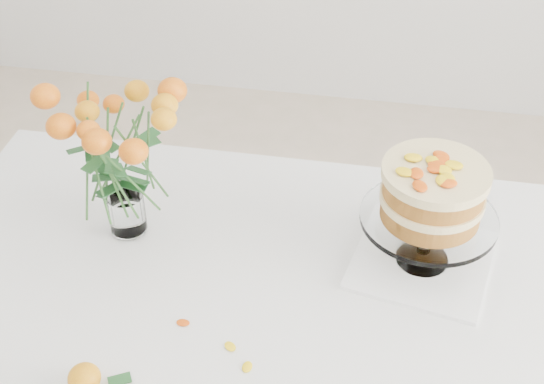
{
  "coord_description": "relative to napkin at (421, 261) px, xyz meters",
  "views": [
    {
      "loc": [
        0.21,
        -1.01,
        1.84
      ],
      "look_at": [
        0.01,
        0.14,
        0.9
      ],
      "focal_mm": 50.0,
      "sensor_mm": 36.0,
      "label": 1
    }
  ],
  "objects": [
    {
      "name": "stray_petal_c",
      "position": [
        -0.3,
        -0.33,
        -0.0
      ],
      "size": [
        0.03,
        0.02,
        0.0
      ],
      "primitive_type": "ellipsoid",
      "color": "yellow",
      "rests_on": "table"
    },
    {
      "name": "rose_vase",
      "position": [
        -0.62,
        -0.01,
        0.22
      ],
      "size": [
        0.3,
        0.3,
        0.39
      ],
      "rotation": [
        0.0,
        0.0,
        0.2
      ],
      "color": "white",
      "rests_on": "table"
    },
    {
      "name": "stray_petal_b",
      "position": [
        -0.34,
        -0.29,
        -0.0
      ],
      "size": [
        0.03,
        0.02,
        0.0
      ],
      "primitive_type": "ellipsoid",
      "color": "yellow",
      "rests_on": "table"
    },
    {
      "name": "stray_petal_a",
      "position": [
        -0.44,
        -0.25,
        -0.0
      ],
      "size": [
        0.03,
        0.02,
        0.0
      ],
      "primitive_type": "ellipsoid",
      "color": "yellow",
      "rests_on": "table"
    },
    {
      "name": "loose_rose_near",
      "position": [
        -0.56,
        -0.42,
        0.02
      ],
      "size": [
        0.1,
        0.06,
        0.05
      ],
      "rotation": [
        0.0,
        0.0,
        0.1
      ],
      "color": "#EBA414",
      "rests_on": "table"
    },
    {
      "name": "table",
      "position": [
        -0.32,
        -0.15,
        -0.09
      ],
      "size": [
        1.43,
        0.93,
        0.76
      ],
      "color": "tan",
      "rests_on": "ground"
    },
    {
      "name": "napkin",
      "position": [
        0.0,
        0.0,
        0.0
      ],
      "size": [
        0.32,
        0.32,
        0.01
      ],
      "primitive_type": "cube",
      "rotation": [
        0.0,
        0.0,
        -0.2
      ],
      "color": "white",
      "rests_on": "table"
    },
    {
      "name": "cake_stand",
      "position": [
        0.0,
        0.0,
        0.17
      ],
      "size": [
        0.27,
        0.27,
        0.24
      ],
      "rotation": [
        0.0,
        0.0,
        0.06
      ],
      "color": "white",
      "rests_on": "napkin"
    }
  ]
}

